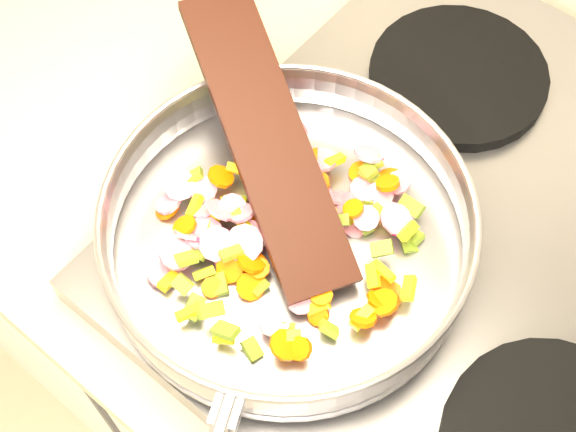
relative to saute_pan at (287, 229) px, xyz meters
The scene contains 6 objects.
cooktop 0.21m from the saute_pan, 43.05° to the left, with size 0.60×0.60×0.04m, color #939399.
grate_fl 0.04m from the saute_pan, 18.59° to the right, with size 0.19×0.19×0.02m, color black.
grate_bl 0.28m from the saute_pan, 88.50° to the left, with size 0.19×0.19×0.02m, color black.
saute_pan is the anchor object (origin of this frame).
vegetable_heap 0.02m from the saute_pan, 139.13° to the left, with size 0.25×0.25×0.05m.
wooden_spatula 0.09m from the saute_pan, 143.10° to the left, with size 0.30×0.07×0.01m, color black.
Camera 1 is at (-0.63, 1.26, 1.61)m, focal length 50.00 mm.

